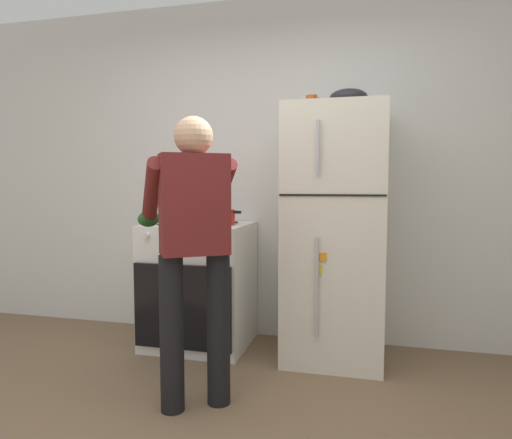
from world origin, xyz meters
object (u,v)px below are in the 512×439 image
at_px(refrigerator, 335,234).
at_px(pepper_mill, 173,208).
at_px(red_pot, 216,217).
at_px(person_cook, 193,234).
at_px(coffee_mug, 312,102).
at_px(mixing_bowl, 349,98).
at_px(stove_range, 199,285).

xyz_separation_m(refrigerator, pepper_mill, (-1.33, 0.20, 0.16)).
bearing_deg(red_pot, refrigerator, 3.29).
distance_m(person_cook, pepper_mill, 1.26).
distance_m(coffee_mug, pepper_mill, 1.39).
bearing_deg(mixing_bowl, refrigerator, -179.79).
height_order(refrigerator, coffee_mug, coffee_mug).
distance_m(refrigerator, stove_range, 1.11).
bearing_deg(person_cook, refrigerator, 51.58).
bearing_deg(person_cook, mixing_bowl, 48.58).
relative_size(person_cook, red_pot, 4.26).
bearing_deg(pepper_mill, coffee_mug, -7.44).
distance_m(stove_range, mixing_bowl, 1.76).
distance_m(refrigerator, person_cook, 1.14).
bearing_deg(coffee_mug, person_cook, -119.38).
bearing_deg(mixing_bowl, person_cook, -131.42).
distance_m(refrigerator, mixing_bowl, 0.95).
xyz_separation_m(pepper_mill, mixing_bowl, (1.41, -0.20, 0.79)).
bearing_deg(person_cook, red_pot, 100.49).
bearing_deg(pepper_mill, red_pot, -28.52).
relative_size(stove_range, red_pot, 2.52).
xyz_separation_m(person_cook, mixing_bowl, (0.79, 0.89, 0.87)).
height_order(stove_range, pepper_mill, pepper_mill).
bearing_deg(red_pot, stove_range, 166.08).
distance_m(person_cook, coffee_mug, 1.38).
distance_m(refrigerator, pepper_mill, 1.35).
height_order(person_cook, mixing_bowl, mixing_bowl).
xyz_separation_m(person_cook, red_pot, (-0.16, 0.84, 0.04)).
bearing_deg(refrigerator, red_pot, -176.71).
relative_size(stove_range, coffee_mug, 8.44).
bearing_deg(red_pot, mixing_bowl, 3.03).
xyz_separation_m(refrigerator, red_pot, (-0.87, -0.05, 0.11)).
height_order(refrigerator, stove_range, refrigerator).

